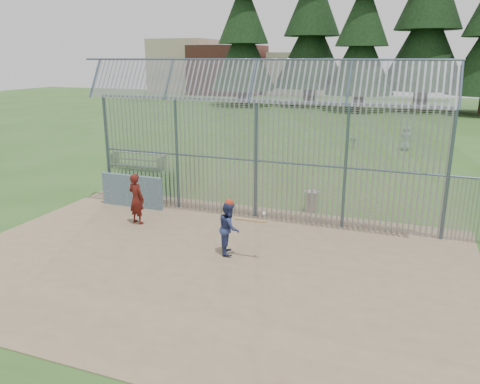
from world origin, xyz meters
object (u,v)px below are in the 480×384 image
at_px(batter, 229,228).
at_px(bleacher, 137,160).
at_px(onlooker, 136,199).
at_px(dugout_wall, 132,191).
at_px(trash_can, 311,201).

distance_m(batter, bleacher, 11.67).
distance_m(onlooker, bleacher, 8.32).
bearing_deg(batter, dugout_wall, 41.28).
distance_m(dugout_wall, bleacher, 6.46).
bearing_deg(onlooker, batter, 177.06).
height_order(trash_can, bleacher, trash_can).
height_order(onlooker, bleacher, onlooker).
height_order(batter, bleacher, batter).
xyz_separation_m(dugout_wall, bleacher, (-3.35, 5.52, -0.21)).
relative_size(onlooker, trash_can, 2.07).
bearing_deg(trash_can, bleacher, 159.38).
relative_size(onlooker, bleacher, 0.57).
bearing_deg(batter, trash_can, -36.80).
bearing_deg(bleacher, trash_can, -20.62).
distance_m(batter, trash_can, 4.78).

